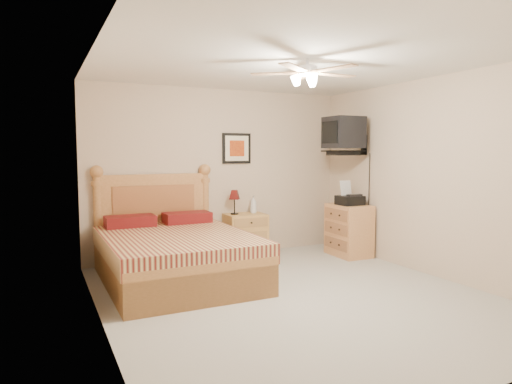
{
  "coord_description": "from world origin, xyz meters",
  "views": [
    {
      "loc": [
        -2.49,
        -4.18,
        1.56
      ],
      "look_at": [
        -0.04,
        0.9,
        1.07
      ],
      "focal_mm": 32.0,
      "sensor_mm": 36.0,
      "label": 1
    }
  ],
  "objects": [
    {
      "name": "floor",
      "position": [
        0.0,
        0.0,
        0.0
      ],
      "size": [
        4.5,
        4.5,
        0.0
      ],
      "primitive_type": "plane",
      "color": "#A39F93",
      "rests_on": "ground"
    },
    {
      "name": "ceiling",
      "position": [
        0.0,
        0.0,
        2.5
      ],
      "size": [
        4.0,
        4.5,
        0.04
      ],
      "primitive_type": "cube",
      "color": "white",
      "rests_on": "ground"
    },
    {
      "name": "wall_back",
      "position": [
        0.0,
        2.25,
        1.25
      ],
      "size": [
        4.0,
        0.04,
        2.5
      ],
      "primitive_type": "cube",
      "color": "#C5AC91",
      "rests_on": "ground"
    },
    {
      "name": "wall_front",
      "position": [
        0.0,
        -2.25,
        1.25
      ],
      "size": [
        4.0,
        0.04,
        2.5
      ],
      "primitive_type": "cube",
      "color": "#C5AC91",
      "rests_on": "ground"
    },
    {
      "name": "wall_left",
      "position": [
        -2.0,
        0.0,
        1.25
      ],
      "size": [
        0.04,
        4.5,
        2.5
      ],
      "primitive_type": "cube",
      "color": "#C5AC91",
      "rests_on": "ground"
    },
    {
      "name": "wall_right",
      "position": [
        2.0,
        0.0,
        1.25
      ],
      "size": [
        0.04,
        4.5,
        2.5
      ],
      "primitive_type": "cube",
      "color": "#C5AC91",
      "rests_on": "ground"
    },
    {
      "name": "bed",
      "position": [
        -1.0,
        1.12,
        0.7
      ],
      "size": [
        1.65,
        2.16,
        1.39
      ],
      "primitive_type": null,
      "rotation": [
        0.0,
        0.0,
        0.01
      ],
      "color": "#A76F38",
      "rests_on": "ground"
    },
    {
      "name": "nightstand",
      "position": [
        0.31,
        2.0,
        0.32
      ],
      "size": [
        0.6,
        0.46,
        0.64
      ],
      "primitive_type": "cube",
      "rotation": [
        0.0,
        0.0,
        -0.04
      ],
      "color": "#C38746",
      "rests_on": "ground"
    },
    {
      "name": "table_lamp",
      "position": [
        0.16,
        2.05,
        0.82
      ],
      "size": [
        0.23,
        0.23,
        0.36
      ],
      "primitive_type": null,
      "rotation": [
        0.0,
        0.0,
        0.18
      ],
      "color": "#510F0C",
      "rests_on": "nightstand"
    },
    {
      "name": "lotion_bottle",
      "position": [
        0.47,
        2.05,
        0.77
      ],
      "size": [
        0.12,
        0.12,
        0.27
      ],
      "primitive_type": "imported",
      "rotation": [
        0.0,
        0.0,
        -0.14
      ],
      "color": "silver",
      "rests_on": "nightstand"
    },
    {
      "name": "framed_picture",
      "position": [
        0.27,
        2.23,
        1.62
      ],
      "size": [
        0.46,
        0.04,
        0.46
      ],
      "primitive_type": "cube",
      "color": "black",
      "rests_on": "wall_back"
    },
    {
      "name": "dresser",
      "position": [
        1.73,
        1.35,
        0.39
      ],
      "size": [
        0.48,
        0.67,
        0.78
      ],
      "primitive_type": "cube",
      "rotation": [
        0.0,
        0.0,
        -0.03
      ],
      "color": "#B66A3C",
      "rests_on": "ground"
    },
    {
      "name": "fax_machine",
      "position": [
        1.7,
        1.3,
        0.96
      ],
      "size": [
        0.34,
        0.36,
        0.36
      ],
      "primitive_type": null,
      "rotation": [
        0.0,
        0.0,
        0.0
      ],
      "color": "black",
      "rests_on": "dresser"
    },
    {
      "name": "magazine_lower",
      "position": [
        1.74,
        1.55,
        0.79
      ],
      "size": [
        0.2,
        0.25,
        0.02
      ],
      "primitive_type": "imported",
      "rotation": [
        0.0,
        0.0,
        0.08
      ],
      "color": "#B7AF94",
      "rests_on": "dresser"
    },
    {
      "name": "magazine_upper",
      "position": [
        1.77,
        1.56,
        0.81
      ],
      "size": [
        0.32,
        0.34,
        0.02
      ],
      "primitive_type": "imported",
      "rotation": [
        0.0,
        0.0,
        0.53
      ],
      "color": "tan",
      "rests_on": "magazine_lower"
    },
    {
      "name": "wall_tv",
      "position": [
        1.75,
        1.34,
        1.81
      ],
      "size": [
        0.56,
        0.46,
        0.58
      ],
      "primitive_type": null,
      "color": "black",
      "rests_on": "wall_right"
    },
    {
      "name": "ceiling_fan",
      "position": [
        0.0,
        -0.2,
        2.36
      ],
      "size": [
        1.14,
        1.14,
        0.28
      ],
      "primitive_type": null,
      "color": "white",
      "rests_on": "ceiling"
    }
  ]
}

